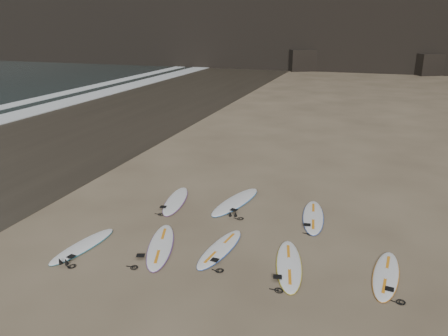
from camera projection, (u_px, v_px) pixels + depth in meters
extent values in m
plane|color=#897559|center=(250.00, 255.00, 11.08)|extent=(240.00, 240.00, 0.00)
cube|color=#383026|center=(70.00, 129.00, 23.98)|extent=(12.00, 200.00, 0.01)
cube|color=black|center=(425.00, 64.00, 48.76)|extent=(4.23, 4.46, 2.33)
cube|color=black|center=(300.00, 60.00, 52.95)|extent=(4.49, 4.76, 2.49)
ellipsoid|color=white|center=(83.00, 246.00, 11.44)|extent=(0.88, 2.28, 0.08)
ellipsoid|color=white|center=(161.00, 246.00, 11.42)|extent=(1.37, 2.58, 0.09)
ellipsoid|color=white|center=(220.00, 248.00, 11.30)|extent=(0.84, 2.35, 0.08)
ellipsoid|color=white|center=(289.00, 265.00, 10.54)|extent=(1.08, 2.51, 0.09)
ellipsoid|color=white|center=(386.00, 275.00, 10.13)|extent=(0.76, 2.33, 0.08)
ellipsoid|color=white|center=(176.00, 201.00, 14.32)|extent=(1.02, 2.49, 0.09)
ellipsoid|color=white|center=(236.00, 201.00, 14.23)|extent=(1.26, 2.81, 0.10)
ellipsoid|color=white|center=(313.00, 217.00, 13.13)|extent=(0.90, 2.53, 0.09)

